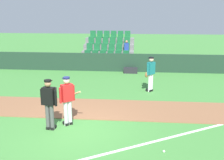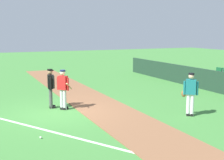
{
  "view_description": "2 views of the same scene",
  "coord_description": "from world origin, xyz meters",
  "px_view_note": "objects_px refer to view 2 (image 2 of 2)",
  "views": [
    {
      "loc": [
        2.09,
        -8.26,
        3.92
      ],
      "look_at": [
        1.11,
        2.37,
        1.16
      ],
      "focal_mm": 42.55,
      "sensor_mm": 36.0,
      "label": 1
    },
    {
      "loc": [
        12.17,
        -3.04,
        3.37
      ],
      "look_at": [
        0.03,
        2.53,
        1.21
      ],
      "focal_mm": 47.83,
      "sensor_mm": 36.0,
      "label": 2
    }
  ],
  "objects_px": {
    "batter_red_jersey": "(63,88)",
    "umpire_home_plate": "(51,86)",
    "baseball": "(41,138)",
    "runner_teal_jersey": "(190,93)"
  },
  "relations": [
    {
      "from": "batter_red_jersey",
      "to": "umpire_home_plate",
      "type": "height_order",
      "value": "same"
    },
    {
      "from": "batter_red_jersey",
      "to": "baseball",
      "type": "distance_m",
      "value": 3.72
    },
    {
      "from": "umpire_home_plate",
      "to": "runner_teal_jersey",
      "type": "relative_size",
      "value": 1.0
    },
    {
      "from": "batter_red_jersey",
      "to": "baseball",
      "type": "relative_size",
      "value": 23.78
    },
    {
      "from": "baseball",
      "to": "umpire_home_plate",
      "type": "bearing_deg",
      "value": 161.69
    },
    {
      "from": "batter_red_jersey",
      "to": "baseball",
      "type": "xyz_separation_m",
      "value": [
        3.21,
        -1.65,
        -0.93
      ]
    },
    {
      "from": "umpire_home_plate",
      "to": "runner_teal_jersey",
      "type": "xyz_separation_m",
      "value": [
        3.6,
        4.79,
        -0.04
      ]
    },
    {
      "from": "batter_red_jersey",
      "to": "umpire_home_plate",
      "type": "bearing_deg",
      "value": -141.0
    },
    {
      "from": "umpire_home_plate",
      "to": "baseball",
      "type": "distance_m",
      "value": 4.04
    },
    {
      "from": "runner_teal_jersey",
      "to": "baseball",
      "type": "height_order",
      "value": "runner_teal_jersey"
    }
  ]
}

